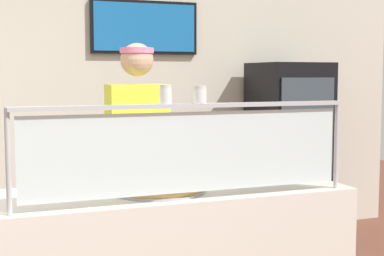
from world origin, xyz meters
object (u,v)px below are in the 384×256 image
parmesan_shaker (166,96)px  worker_figure (139,162)px  pepper_flake_shaker (200,96)px  pizza_tray (158,188)px  drink_fridge (289,153)px  pizza_server (163,185)px

parmesan_shaker → worker_figure: (0.13, 0.94, -0.46)m
pepper_flake_shaker → pizza_tray: bearing=118.6°
pizza_tray → drink_fridge: size_ratio=0.30×
pepper_flake_shaker → pizza_server: bearing=116.3°
pizza_server → pepper_flake_shaker: bearing=-73.8°
worker_figure → drink_fridge: size_ratio=1.05×
pizza_tray → pizza_server: (0.02, -0.02, 0.02)m
pizza_server → worker_figure: (0.07, 0.71, 0.02)m
pizza_tray → pizza_server: bearing=-40.8°
worker_figure → parmesan_shaker: bearing=-97.8°
worker_figure → pizza_tray: bearing=-97.6°
parmesan_shaker → pepper_flake_shaker: size_ratio=1.07×
parmesan_shaker → pizza_server: bearing=75.1°
pizza_tray → parmesan_shaker: size_ratio=5.44×
pizza_tray → pepper_flake_shaker: (0.14, -0.25, 0.49)m
pizza_server → drink_fridge: 2.57m
drink_fridge → worker_figure: bearing=-148.0°
parmesan_shaker → worker_figure: worker_figure is taller
parmesan_shaker → drink_fridge: 2.84m
pizza_server → drink_fridge: size_ratio=0.17×
pizza_tray → pizza_server: size_ratio=1.78×
worker_figure → drink_fridge: 2.07m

